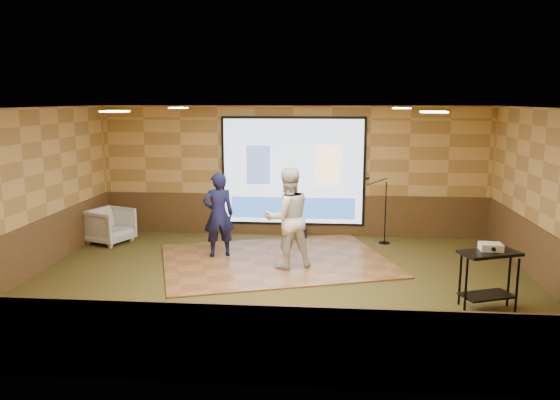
# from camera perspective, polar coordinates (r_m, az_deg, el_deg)

# --- Properties ---
(ground) EXTENTS (9.00, 9.00, 0.00)m
(ground) POSITION_cam_1_polar(r_m,az_deg,el_deg) (9.59, -0.01, -8.63)
(ground) COLOR #2B3116
(ground) RESTS_ON ground
(room_shell) EXTENTS (9.04, 7.04, 3.02)m
(room_shell) POSITION_cam_1_polar(r_m,az_deg,el_deg) (9.12, -0.01, 3.91)
(room_shell) COLOR tan
(room_shell) RESTS_ON ground
(wainscot_back) EXTENTS (9.00, 0.04, 0.95)m
(wainscot_back) POSITION_cam_1_polar(r_m,az_deg,el_deg) (12.81, 1.36, -1.53)
(wainscot_back) COLOR #4D2E19
(wainscot_back) RESTS_ON ground
(wainscot_front) EXTENTS (9.00, 0.04, 0.95)m
(wainscot_front) POSITION_cam_1_polar(r_m,az_deg,el_deg) (6.20, -2.93, -14.95)
(wainscot_front) COLOR #4D2E19
(wainscot_front) RESTS_ON ground
(wainscot_left) EXTENTS (0.04, 7.00, 0.95)m
(wainscot_left) POSITION_cam_1_polar(r_m,az_deg,el_deg) (10.79, -24.54, -4.79)
(wainscot_left) COLOR #4D2E19
(wainscot_left) RESTS_ON ground
(wainscot_right) EXTENTS (0.04, 7.00, 0.95)m
(wainscot_right) POSITION_cam_1_polar(r_m,az_deg,el_deg) (10.10, 26.35, -5.92)
(wainscot_right) COLOR #4D2E19
(wainscot_right) RESTS_ON ground
(projector_screen) EXTENTS (3.32, 0.06, 2.52)m
(projector_screen) POSITION_cam_1_polar(r_m,az_deg,el_deg) (12.60, 1.36, 2.88)
(projector_screen) COLOR black
(projector_screen) RESTS_ON room_shell
(downlight_nw) EXTENTS (0.32, 0.32, 0.02)m
(downlight_nw) POSITION_cam_1_polar(r_m,az_deg,el_deg) (11.23, -10.59, 9.44)
(downlight_nw) COLOR beige
(downlight_nw) RESTS_ON room_shell
(downlight_ne) EXTENTS (0.32, 0.32, 0.02)m
(downlight_ne) POSITION_cam_1_polar(r_m,az_deg,el_deg) (10.92, 12.59, 9.35)
(downlight_ne) COLOR beige
(downlight_ne) RESTS_ON room_shell
(downlight_sw) EXTENTS (0.32, 0.32, 0.02)m
(downlight_sw) POSITION_cam_1_polar(r_m,az_deg,el_deg) (8.10, -16.88, 8.85)
(downlight_sw) COLOR beige
(downlight_sw) RESTS_ON room_shell
(downlight_se) EXTENTS (0.32, 0.32, 0.02)m
(downlight_se) POSITION_cam_1_polar(r_m,az_deg,el_deg) (7.66, 15.79, 8.84)
(downlight_se) COLOR beige
(downlight_se) RESTS_ON room_shell
(dance_floor) EXTENTS (5.12, 4.46, 0.03)m
(dance_floor) POSITION_cam_1_polar(r_m,az_deg,el_deg) (10.81, -0.47, -6.31)
(dance_floor) COLOR #925E35
(dance_floor) RESTS_ON ground
(player_left) EXTENTS (0.72, 0.60, 1.69)m
(player_left) POSITION_cam_1_polar(r_m,az_deg,el_deg) (10.93, -6.45, -1.53)
(player_left) COLOR #13153D
(player_left) RESTS_ON dance_floor
(player_right) EXTENTS (1.13, 1.03, 1.88)m
(player_right) POSITION_cam_1_polar(r_m,az_deg,el_deg) (10.11, 0.80, -1.90)
(player_right) COLOR silver
(player_right) RESTS_ON dance_floor
(av_table) EXTENTS (0.86, 0.45, 0.91)m
(av_table) POSITION_cam_1_polar(r_m,az_deg,el_deg) (8.79, 20.98, -6.84)
(av_table) COLOR black
(av_table) RESTS_ON ground
(projector) EXTENTS (0.32, 0.27, 0.11)m
(projector) POSITION_cam_1_polar(r_m,az_deg,el_deg) (8.78, 21.16, -4.58)
(projector) COLOR white
(projector) RESTS_ON av_table
(mic_stand) EXTENTS (0.58, 0.24, 1.49)m
(mic_stand) POSITION_cam_1_polar(r_m,az_deg,el_deg) (12.22, 10.66, -2.21)
(mic_stand) COLOR black
(mic_stand) RESTS_ON ground
(banquet_chair) EXTENTS (1.11, 1.09, 0.78)m
(banquet_chair) POSITION_cam_1_polar(r_m,az_deg,el_deg) (12.61, -17.34, -2.60)
(banquet_chair) COLOR gray
(banquet_chair) RESTS_ON ground
(duffel_bag) EXTENTS (0.54, 0.43, 0.29)m
(duffel_bag) POSITION_cam_1_polar(r_m,az_deg,el_deg) (12.46, 1.58, -3.42)
(duffel_bag) COLOR black
(duffel_bag) RESTS_ON ground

